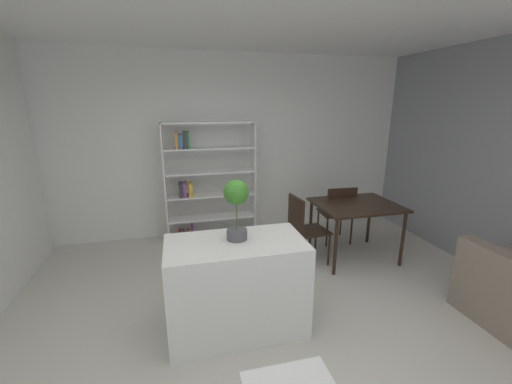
{
  "coord_description": "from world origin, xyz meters",
  "views": [
    {
      "loc": [
        -0.61,
        -2.43,
        2.1
      ],
      "look_at": [
        0.19,
        0.78,
        1.17
      ],
      "focal_mm": 22.41,
      "sensor_mm": 36.0,
      "label": 1
    }
  ],
  "objects": [
    {
      "name": "potted_plant_on_island",
      "position": [
        -0.13,
        0.23,
        1.25
      ],
      "size": [
        0.22,
        0.22,
        0.56
      ],
      "color": "#4C4C51",
      "rests_on": "kitchen_island"
    },
    {
      "name": "kitchen_island",
      "position": [
        -0.15,
        0.17,
        0.45
      ],
      "size": [
        1.26,
        0.67,
        0.9
      ],
      "primitive_type": "cube",
      "color": "white",
      "rests_on": "ground_plane"
    },
    {
      "name": "back_partition",
      "position": [
        0.0,
        2.66,
        1.42
      ],
      "size": [
        6.35,
        0.06,
        2.85
      ],
      "primitive_type": "cube",
      "color": "white",
      "rests_on": "ground_plane"
    },
    {
      "name": "ground_plane",
      "position": [
        0.0,
        0.0,
        0.0
      ],
      "size": [
        8.72,
        8.72,
        0.0
      ],
      "primitive_type": "plane",
      "color": "beige"
    },
    {
      "name": "dining_table",
      "position": [
        1.7,
        1.24,
        0.7
      ],
      "size": [
        1.08,
        0.89,
        0.78
      ],
      "color": "black",
      "rests_on": "ground_plane"
    },
    {
      "name": "dining_chair_island_side",
      "position": [
        0.93,
        1.23,
        0.55
      ],
      "size": [
        0.5,
        0.45,
        0.95
      ],
      "rotation": [
        0.0,
        0.0,
        1.68
      ],
      "color": "black",
      "rests_on": "ground_plane"
    },
    {
      "name": "open_bookshelf",
      "position": [
        -0.24,
        2.3,
        0.91
      ],
      "size": [
        1.35,
        0.31,
        1.84
      ],
      "color": "white",
      "rests_on": "ground_plane"
    },
    {
      "name": "dining_chair_far",
      "position": [
        1.69,
        1.71,
        0.55
      ],
      "size": [
        0.48,
        0.46,
        0.91
      ],
      "rotation": [
        0.0,
        0.0,
        3.08
      ],
      "color": "black",
      "rests_on": "ground_plane"
    }
  ]
}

